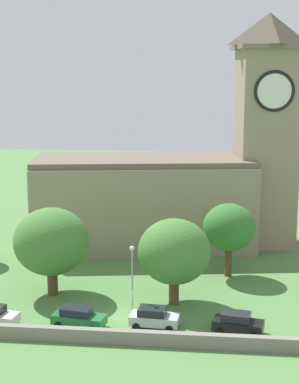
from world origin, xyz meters
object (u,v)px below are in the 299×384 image
church (178,181)px  car_black (238,323)px  tree_riverside_west (229,228)px  tree_by_tower (174,252)px  car_green (78,317)px  car_silver (154,317)px  streetlamp_west_mid (132,269)px  tree_riverside_east (51,242)px

church → car_black: 28.10m
car_black → tree_riverside_west: tree_riverside_west is taller
church → tree_by_tower: bearing=-87.4°
tree_by_tower → tree_riverside_west: 10.20m
car_green → car_silver: bearing=5.7°
church → streetlamp_west_mid: church is taller
streetlamp_west_mid → tree_riverside_west: 14.95m
streetlamp_west_mid → church: bearing=83.7°
church → car_silver: size_ratio=7.84×
streetlamp_west_mid → tree_riverside_west: tree_riverside_west is taller
church → car_green: 28.33m
car_black → tree_riverside_east: bearing=158.0°
streetlamp_west_mid → tree_by_tower: size_ratio=0.79×
church → tree_riverside_east: bearing=-120.6°
car_green → tree_riverside_west: bearing=48.7°
church → tree_riverside_west: (6.19, -11.49, -2.83)m
tree_riverside_east → tree_by_tower: bearing=-5.6°
tree_riverside_east → car_green: bearing=-60.0°
tree_by_tower → tree_riverside_west: bearing=58.9°
tree_riverside_east → church: bearing=59.4°
car_silver → tree_riverside_east: bearing=147.9°
church → car_green: bearing=-104.7°
car_black → car_silver: bearing=176.3°
tree_by_tower → streetlamp_west_mid: bearing=-136.9°
car_black → tree_riverside_east: tree_riverside_east is taller
church → car_silver: bearing=-90.9°
car_green → car_silver: car_silver is taller
church → car_silver: 26.84m
tree_riverside_east → car_black: bearing=-22.0°
streetlamp_west_mid → tree_riverside_east: 9.78m
car_green → tree_by_tower: bearing=38.4°
car_green → tree_riverside_east: tree_riverside_east is taller
car_green → streetlamp_west_mid: (4.32, 2.93, 3.55)m
church → car_silver: (-0.43, -25.82, -7.33)m
church → car_black: church is taller
car_silver → car_black: size_ratio=0.96×
car_black → tree_riverside_east: (-17.98, 7.26, 4.51)m
car_green → tree_by_tower: (7.86, 6.24, 4.28)m
church → car_black: size_ratio=7.54×
church → car_green: church is taller
tree_riverside_west → car_green: bearing=-131.3°
tree_riverside_east → tree_riverside_west: size_ratio=1.10×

